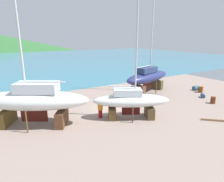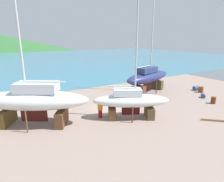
{
  "view_description": "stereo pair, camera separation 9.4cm",
  "coord_description": "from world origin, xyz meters",
  "px_view_note": "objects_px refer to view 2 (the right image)",
  "views": [
    {
      "loc": [
        -10.46,
        -17.2,
        7.68
      ],
      "look_at": [
        0.22,
        0.33,
        1.97
      ],
      "focal_mm": 31.41,
      "sensor_mm": 36.0,
      "label": 1
    },
    {
      "loc": [
        -10.38,
        -17.25,
        7.68
      ],
      "look_at": [
        0.22,
        0.33,
        1.97
      ],
      "focal_mm": 31.41,
      "sensor_mm": 36.0,
      "label": 2
    }
  ],
  "objects_px": {
    "sailboat_large_starboard": "(148,77)",
    "barrel_blue_faded": "(203,96)",
    "barrel_tipped_left": "(201,90)",
    "sailboat_small_center": "(131,101)",
    "barrel_tipped_center": "(213,100)",
    "barrel_tipped_right": "(113,99)",
    "barrel_rust_far": "(196,88)",
    "worker": "(100,110)",
    "sailboat_far_slipway": "(33,100)"
  },
  "relations": [
    {
      "from": "sailboat_large_starboard",
      "to": "barrel_rust_far",
      "type": "height_order",
      "value": "sailboat_large_starboard"
    },
    {
      "from": "worker",
      "to": "barrel_blue_faded",
      "type": "height_order",
      "value": "worker"
    },
    {
      "from": "barrel_tipped_left",
      "to": "sailboat_small_center",
      "type": "bearing_deg",
      "value": -171.41
    },
    {
      "from": "barrel_rust_far",
      "to": "barrel_tipped_center",
      "type": "distance_m",
      "value": 6.01
    },
    {
      "from": "sailboat_large_starboard",
      "to": "worker",
      "type": "distance_m",
      "value": 11.42
    },
    {
      "from": "sailboat_large_starboard",
      "to": "barrel_tipped_center",
      "type": "xyz_separation_m",
      "value": [
        3.2,
        -8.03,
        -1.78
      ]
    },
    {
      "from": "barrel_rust_far",
      "to": "barrel_tipped_right",
      "type": "height_order",
      "value": "barrel_tipped_right"
    },
    {
      "from": "barrel_rust_far",
      "to": "barrel_tipped_center",
      "type": "relative_size",
      "value": 0.97
    },
    {
      "from": "worker",
      "to": "barrel_tipped_left",
      "type": "height_order",
      "value": "worker"
    },
    {
      "from": "barrel_blue_faded",
      "to": "barrel_tipped_center",
      "type": "bearing_deg",
      "value": -117.47
    },
    {
      "from": "barrel_tipped_left",
      "to": "barrel_rust_far",
      "type": "bearing_deg",
      "value": 69.14
    },
    {
      "from": "barrel_tipped_left",
      "to": "barrel_tipped_center",
      "type": "bearing_deg",
      "value": -128.66
    },
    {
      "from": "sailboat_far_slipway",
      "to": "barrel_tipped_center",
      "type": "xyz_separation_m",
      "value": [
        19.2,
        -4.92,
        -1.91
      ]
    },
    {
      "from": "barrel_tipped_right",
      "to": "barrel_tipped_left",
      "type": "bearing_deg",
      "value": -12.85
    },
    {
      "from": "sailboat_far_slipway",
      "to": "worker",
      "type": "height_order",
      "value": "sailboat_far_slipway"
    },
    {
      "from": "sailboat_large_starboard",
      "to": "barrel_tipped_right",
      "type": "xyz_separation_m",
      "value": [
        -6.61,
        -1.29,
        -1.86
      ]
    },
    {
      "from": "barrel_tipped_right",
      "to": "sailboat_small_center",
      "type": "bearing_deg",
      "value": -102.31
    },
    {
      "from": "sailboat_far_slipway",
      "to": "worker",
      "type": "bearing_deg",
      "value": -164.9
    },
    {
      "from": "worker",
      "to": "barrel_tipped_center",
      "type": "relative_size",
      "value": 1.98
    },
    {
      "from": "barrel_tipped_center",
      "to": "barrel_blue_faded",
      "type": "bearing_deg",
      "value": 62.53
    },
    {
      "from": "barrel_tipped_center",
      "to": "barrel_tipped_left",
      "type": "xyz_separation_m",
      "value": [
        3.05,
        3.81,
        0.0
      ]
    },
    {
      "from": "barrel_rust_far",
      "to": "barrel_tipped_left",
      "type": "distance_m",
      "value": 1.17
    },
    {
      "from": "sailboat_large_starboard",
      "to": "worker",
      "type": "height_order",
      "value": "sailboat_large_starboard"
    },
    {
      "from": "barrel_blue_faded",
      "to": "barrel_rust_far",
      "type": "relative_size",
      "value": 1.0
    },
    {
      "from": "sailboat_small_center",
      "to": "barrel_tipped_left",
      "type": "xyz_separation_m",
      "value": [
        13.96,
        2.11,
        -1.33
      ]
    },
    {
      "from": "barrel_blue_faded",
      "to": "barrel_tipped_right",
      "type": "bearing_deg",
      "value": 156.76
    },
    {
      "from": "barrel_tipped_left",
      "to": "barrel_tipped_right",
      "type": "xyz_separation_m",
      "value": [
        -12.86,
        2.93,
        -0.08
      ]
    },
    {
      "from": "worker",
      "to": "barrel_blue_faded",
      "type": "relative_size",
      "value": 2.04
    },
    {
      "from": "barrel_tipped_center",
      "to": "sailboat_small_center",
      "type": "bearing_deg",
      "value": 171.14
    },
    {
      "from": "sailboat_small_center",
      "to": "barrel_tipped_left",
      "type": "height_order",
      "value": "sailboat_small_center"
    },
    {
      "from": "sailboat_far_slipway",
      "to": "sailboat_large_starboard",
      "type": "height_order",
      "value": "sailboat_large_starboard"
    },
    {
      "from": "barrel_tipped_right",
      "to": "barrel_tipped_center",
      "type": "bearing_deg",
      "value": -34.5
    },
    {
      "from": "sailboat_large_starboard",
      "to": "barrel_blue_faded",
      "type": "relative_size",
      "value": 20.51
    },
    {
      "from": "barrel_tipped_center",
      "to": "barrel_tipped_left",
      "type": "relative_size",
      "value": 0.99
    },
    {
      "from": "sailboat_large_starboard",
      "to": "barrel_blue_faded",
      "type": "distance_m",
      "value": 7.59
    },
    {
      "from": "barrel_tipped_left",
      "to": "barrel_tipped_right",
      "type": "bearing_deg",
      "value": 167.15
    },
    {
      "from": "worker",
      "to": "sailboat_small_center",
      "type": "bearing_deg",
      "value": 134.67
    },
    {
      "from": "barrel_blue_faded",
      "to": "barrel_tipped_left",
      "type": "bearing_deg",
      "value": 41.45
    },
    {
      "from": "sailboat_far_slipway",
      "to": "barrel_rust_far",
      "type": "distance_m",
      "value": 22.75
    },
    {
      "from": "barrel_rust_far",
      "to": "barrel_tipped_center",
      "type": "height_order",
      "value": "barrel_tipped_center"
    },
    {
      "from": "worker",
      "to": "barrel_tipped_center",
      "type": "bearing_deg",
      "value": 151.89
    },
    {
      "from": "sailboat_far_slipway",
      "to": "barrel_rust_far",
      "type": "xyz_separation_m",
      "value": [
        22.67,
        -0.01,
        -1.99
      ]
    },
    {
      "from": "barrel_blue_faded",
      "to": "barrel_tipped_left",
      "type": "height_order",
      "value": "barrel_tipped_left"
    },
    {
      "from": "sailboat_small_center",
      "to": "barrel_tipped_right",
      "type": "relative_size",
      "value": 12.73
    },
    {
      "from": "barrel_rust_far",
      "to": "sailboat_small_center",
      "type": "bearing_deg",
      "value": -167.44
    },
    {
      "from": "sailboat_small_center",
      "to": "worker",
      "type": "distance_m",
      "value": 3.1
    },
    {
      "from": "sailboat_far_slipway",
      "to": "barrel_rust_far",
      "type": "relative_size",
      "value": 18.66
    },
    {
      "from": "sailboat_far_slipway",
      "to": "sailboat_small_center",
      "type": "xyz_separation_m",
      "value": [
        8.28,
        -3.22,
        -0.58
      ]
    },
    {
      "from": "barrel_tipped_center",
      "to": "barrel_tipped_right",
      "type": "distance_m",
      "value": 11.91
    },
    {
      "from": "sailboat_large_starboard",
      "to": "barrel_blue_faded",
      "type": "xyz_separation_m",
      "value": [
        4.28,
        -5.96,
        -1.92
      ]
    }
  ]
}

